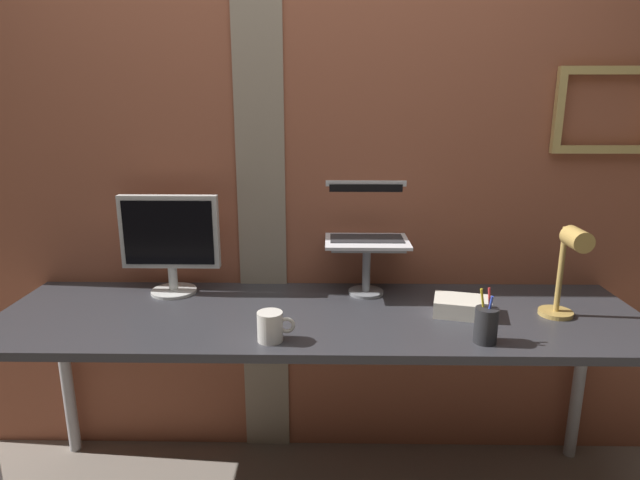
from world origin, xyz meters
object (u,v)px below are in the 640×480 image
object	(u,v)px
monitor	(170,238)
pen_cup	(486,325)
desk_lamp	(569,264)
coffee_mug	(271,326)
laptop	(366,224)

from	to	relation	value
monitor	pen_cup	bearing A→B (deg)	-21.21
monitor	desk_lamp	size ratio (longest dim) A/B	1.16
desk_lamp	coffee_mug	size ratio (longest dim) A/B	2.79
monitor	desk_lamp	xyz separation A→B (m)	(1.45, -0.26, -0.02)
pen_cup	monitor	bearing A→B (deg)	158.79
monitor	coffee_mug	bearing A→B (deg)	-44.80
laptop	pen_cup	xyz separation A→B (m)	(0.35, -0.51, -0.21)
desk_lamp	pen_cup	world-z (taller)	desk_lamp
laptop	coffee_mug	world-z (taller)	laptop
monitor	coffee_mug	world-z (taller)	monitor
laptop	desk_lamp	xyz separation A→B (m)	(0.67, -0.33, -0.06)
monitor	laptop	bearing A→B (deg)	5.07
desk_lamp	laptop	bearing A→B (deg)	153.75
monitor	desk_lamp	bearing A→B (deg)	-10.28
monitor	coffee_mug	xyz separation A→B (m)	(0.44, -0.44, -0.18)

